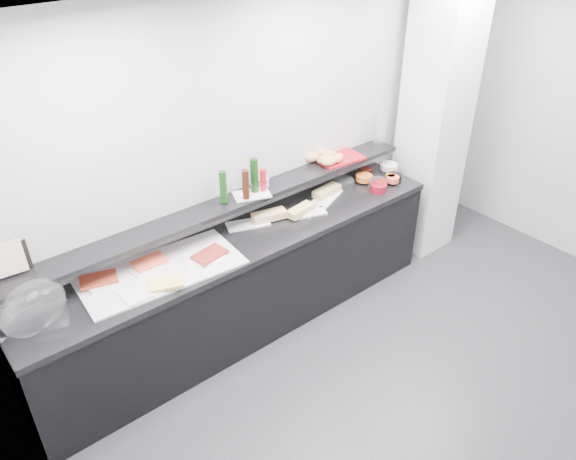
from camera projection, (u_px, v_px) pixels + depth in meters
ground at (461, 406)px, 4.10m from camera, size 5.00×5.00×0.00m
back_wall at (288, 149)px, 4.69m from camera, size 5.00×0.02×2.70m
ceiling at (555, 21)px, 2.66m from camera, size 5.00×5.00×0.00m
column at (435, 119)px, 5.26m from camera, size 0.50×0.50×2.70m
buffet_cabinet at (245, 287)px, 4.61m from camera, size 3.60×0.60×0.85m
counter_top at (243, 241)px, 4.37m from camera, size 3.62×0.62×0.05m
wall_shelf at (228, 204)px, 4.35m from camera, size 3.60×0.25×0.04m
cloche_base at (36, 320)px, 3.52m from camera, size 0.48×0.40×0.04m
cloche_dome at (33, 307)px, 3.47m from camera, size 0.53×0.44×0.34m
linen_runner at (161, 271)px, 3.99m from camera, size 1.18×0.63×0.01m
platter_meat_a at (107, 280)px, 3.87m from camera, size 0.30×0.21×0.01m
food_meat_a at (99, 279)px, 3.85m from camera, size 0.28×0.22×0.02m
platter_salmon at (146, 265)px, 4.02m from camera, size 0.29×0.22×0.01m
food_salmon at (149, 262)px, 4.02m from camera, size 0.24×0.15×0.02m
platter_cheese at (143, 291)px, 3.76m from camera, size 0.28×0.19×0.01m
food_cheese at (166, 283)px, 3.81m from camera, size 0.26×0.21×0.02m
platter_meat_b at (205, 258)px, 4.10m from camera, size 0.35×0.29×0.01m
food_meat_b at (210, 254)px, 4.10m from camera, size 0.27×0.19×0.02m
sandwich_plate_left at (248, 224)px, 4.52m from camera, size 0.37×0.26×0.01m
sandwich_food_left at (269, 215)px, 4.56m from camera, size 0.30×0.18×0.06m
tongs_left at (262, 223)px, 4.52m from camera, size 0.16×0.01×0.01m
sandwich_plate_mid at (308, 213)px, 4.67m from camera, size 0.33×0.23×0.01m
sandwich_food_mid at (301, 210)px, 4.63m from camera, size 0.27×0.13×0.06m
tongs_mid at (312, 215)px, 4.62m from camera, size 0.15×0.08×0.01m
sandwich_plate_right at (326, 198)px, 4.90m from camera, size 0.40×0.29×0.01m
sandwich_food_right at (327, 191)px, 4.92m from camera, size 0.29×0.14×0.06m
tongs_right at (319, 201)px, 4.83m from camera, size 0.14×0.09×0.01m
bowl_glass_fruit at (344, 183)px, 5.07m from camera, size 0.22×0.22×0.07m
fill_glass_fruit at (364, 178)px, 5.13m from camera, size 0.19×0.19×0.05m
bowl_black_jam at (364, 174)px, 5.23m from camera, size 0.15×0.15×0.07m
fill_black_jam at (366, 171)px, 5.25m from camera, size 0.12×0.12×0.05m
bowl_glass_cream at (390, 168)px, 5.33m from camera, size 0.21×0.21×0.07m
fill_glass_cream at (389, 166)px, 5.33m from camera, size 0.18×0.18×0.05m
bowl_red_jam at (378, 188)px, 4.99m from camera, size 0.16×0.16×0.07m
fill_red_jam at (381, 184)px, 5.03m from camera, size 0.12×0.12×0.05m
bowl_glass_salmon at (378, 184)px, 5.06m from camera, size 0.18×0.18×0.07m
fill_glass_salmon at (393, 179)px, 5.11m from camera, size 0.12×0.12×0.05m
bowl_black_fruit at (394, 178)px, 5.16m from camera, size 0.14×0.14×0.07m
fill_black_fruit at (390, 177)px, 5.14m from camera, size 0.10×0.10×0.05m
framed_print at (10, 253)px, 3.52m from camera, size 0.22×0.09×0.26m
print_art at (9, 258)px, 3.47m from camera, size 0.19×0.07×0.22m
condiment_tray at (252, 195)px, 4.42m from camera, size 0.33×0.27×0.01m
bottle_green_a at (223, 187)px, 4.24m from camera, size 0.08×0.08×0.26m
bottle_brown at (246, 185)px, 4.30m from camera, size 0.06×0.06×0.24m
bottle_green_b at (254, 175)px, 4.39m from camera, size 0.08×0.08×0.28m
bottle_hot at (263, 180)px, 4.43m from camera, size 0.06×0.06×0.18m
shaker_salt at (261, 186)px, 4.46m from camera, size 0.04×0.04×0.07m
shaker_pepper at (267, 183)px, 4.51m from camera, size 0.03×0.03×0.07m
bread_tray at (339, 158)px, 4.99m from camera, size 0.44×0.33×0.02m
bread_roll_nw at (313, 157)px, 4.88m from camera, size 0.14×0.11×0.08m
bread_roll_n at (322, 153)px, 4.97m from camera, size 0.14×0.12×0.08m
bread_roll_sw at (329, 161)px, 4.82m from camera, size 0.16×0.11×0.08m
bread_roll_s at (338, 158)px, 4.87m from camera, size 0.14×0.12×0.08m
bread_roll_midw at (325, 159)px, 4.85m from camera, size 0.17×0.13×0.08m
bread_roll_mide at (329, 155)px, 4.92m from camera, size 0.15×0.12×0.08m
carafe at (380, 130)px, 5.17m from camera, size 0.13×0.13×0.30m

